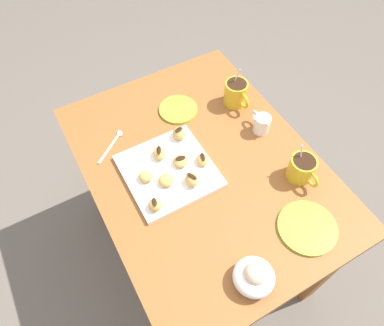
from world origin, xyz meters
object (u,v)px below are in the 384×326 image
(cream_pitcher_white, at_px, (262,123))
(beignet_3, at_px, (201,159))
(coffee_mug_mustard_right, at_px, (302,168))
(beignet_1, at_px, (181,161))
(pastry_plate_square, at_px, (169,171))
(beignet_0, at_px, (155,205))
(beignet_6, at_px, (146,176))
(dining_table, at_px, (202,185))
(beignet_5, at_px, (192,179))
(coffee_mug_mustard_left, at_px, (236,93))
(saucer_lime_right, at_px, (307,228))
(saucer_lime_left, at_px, (178,109))
(beignet_7, at_px, (159,153))
(ice_cream_bowl, at_px, (254,276))
(beignet_4, at_px, (179,133))
(beignet_2, at_px, (166,180))

(cream_pitcher_white, relative_size, beignet_3, 2.06)
(coffee_mug_mustard_right, relative_size, beignet_1, 2.44)
(pastry_plate_square, height_order, beignet_1, beignet_1)
(beignet_0, bearing_deg, beignet_6, 169.81)
(coffee_mug_mustard_right, bearing_deg, dining_table, -127.39)
(beignet_0, relative_size, beignet_5, 0.81)
(pastry_plate_square, relative_size, coffee_mug_mustard_left, 1.95)
(beignet_1, bearing_deg, saucer_lime_right, 29.94)
(beignet_1, xyz_separation_m, beignet_5, (0.09, -0.00, 0.01))
(cream_pitcher_white, bearing_deg, saucer_lime_left, -137.33)
(coffee_mug_mustard_left, distance_m, beignet_1, 0.38)
(saucer_lime_left, height_order, saucer_lime_right, same)
(pastry_plate_square, bearing_deg, coffee_mug_mustard_left, 113.62)
(saucer_lime_right, distance_m, beignet_3, 0.41)
(saucer_lime_left, height_order, beignet_3, beignet_3)
(coffee_mug_mustard_left, relative_size, beignet_5, 2.77)
(coffee_mug_mustard_left, xyz_separation_m, beignet_7, (0.10, -0.39, -0.02))
(beignet_5, bearing_deg, cream_pitcher_white, 103.85)
(ice_cream_bowl, distance_m, beignet_5, 0.37)
(coffee_mug_mustard_right, bearing_deg, beignet_1, -125.32)
(beignet_1, distance_m, beignet_6, 0.13)
(pastry_plate_square, bearing_deg, beignet_3, 76.13)
(coffee_mug_mustard_right, relative_size, beignet_4, 2.53)
(cream_pitcher_white, xyz_separation_m, beignet_0, (0.11, -0.49, -0.01))
(dining_table, xyz_separation_m, cream_pitcher_white, (-0.03, 0.27, 0.18))
(beignet_6, bearing_deg, dining_table, 80.34)
(beignet_5, bearing_deg, saucer_lime_left, 159.73)
(saucer_lime_left, distance_m, beignet_4, 0.15)
(pastry_plate_square, bearing_deg, saucer_lime_right, 35.12)
(ice_cream_bowl, xyz_separation_m, saucer_lime_left, (-0.69, 0.13, -0.03))
(coffee_mug_mustard_left, xyz_separation_m, saucer_lime_left, (-0.07, -0.22, -0.05))
(pastry_plate_square, xyz_separation_m, beignet_2, (0.04, -0.03, 0.02))
(coffee_mug_mustard_right, relative_size, beignet_3, 2.69)
(dining_table, bearing_deg, coffee_mug_mustard_right, 52.61)
(saucer_lime_left, xyz_separation_m, beignet_3, (0.27, -0.05, 0.03))
(coffee_mug_mustard_left, height_order, ice_cream_bowl, coffee_mug_mustard_left)
(coffee_mug_mustard_left, bearing_deg, beignet_1, -63.73)
(beignet_6, bearing_deg, beignet_3, 80.89)
(pastry_plate_square, xyz_separation_m, beignet_1, (-0.00, 0.05, 0.02))
(beignet_2, bearing_deg, dining_table, 94.85)
(ice_cream_bowl, distance_m, beignet_1, 0.45)
(cream_pitcher_white, relative_size, beignet_6, 2.12)
(pastry_plate_square, xyz_separation_m, coffee_mug_mustard_right, (0.24, 0.39, 0.04))
(dining_table, relative_size, coffee_mug_mustard_left, 6.76)
(coffee_mug_mustard_right, distance_m, beignet_6, 0.53)
(coffee_mug_mustard_right, distance_m, beignet_2, 0.46)
(beignet_2, bearing_deg, beignet_7, 165.50)
(saucer_lime_left, height_order, beignet_0, beignet_0)
(coffee_mug_mustard_right, bearing_deg, saucer_lime_left, -155.28)
(beignet_3, distance_m, beignet_7, 0.15)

